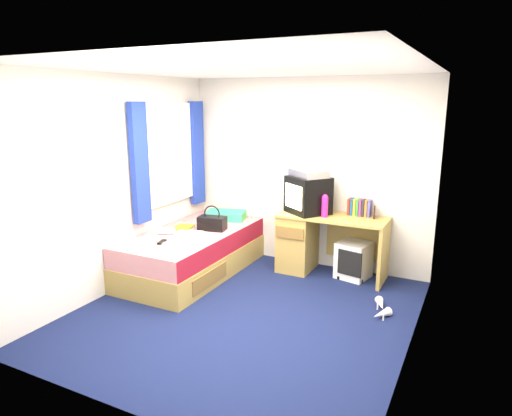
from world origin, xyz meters
The scene contains 20 objects.
ground centered at (0.00, 0.00, 0.00)m, with size 3.40×3.40×0.00m, color #0C1438.
room_shell centered at (0.00, 0.00, 1.45)m, with size 3.40×3.40×3.40m.
bed centered at (-1.10, 0.70, 0.27)m, with size 1.01×2.00×0.54m.
pillow centered at (-1.03, 1.39, 0.60)m, with size 0.51×0.32×0.11m, color teal.
desk centered at (0.19, 1.44, 0.41)m, with size 1.30×0.55×0.75m.
storage_cube centered at (0.73, 1.45, 0.22)m, with size 0.36×0.36×0.44m, color white.
crt_tv centered at (0.13, 1.44, 0.98)m, with size 0.62×0.61×0.46m.
vcr centered at (0.13, 1.44, 1.25)m, with size 0.45×0.32×0.09m, color #B6B6B8.
book_row centered at (0.73, 1.60, 0.85)m, with size 0.27×0.13×0.20m.
picture_frame centered at (0.92, 1.55, 0.82)m, with size 0.02×0.12×0.14m, color black.
pink_water_bottle centered at (0.38, 1.33, 0.87)m, with size 0.08×0.08×0.24m, color #E5208E.
aerosol_can centered at (0.29, 1.46, 0.84)m, with size 0.05×0.05×0.18m, color white.
handbag centered at (-0.92, 0.88, 0.63)m, with size 0.37×0.25×0.31m.
towel centered at (-0.90, 0.33, 0.59)m, with size 0.30×0.25×0.10m, color silver.
magazine centered at (-1.29, 0.78, 0.55)m, with size 0.21×0.28×0.01m, color #D4F91B.
water_bottle centered at (-1.30, 0.47, 0.58)m, with size 0.07×0.07×0.20m, color silver.
colour_swatch_fan centered at (-1.13, 0.16, 0.55)m, with size 0.22×0.06×0.01m, color yellow.
remote_control centered at (-1.15, 0.17, 0.55)m, with size 0.05×0.16×0.02m, color black.
window_assembly centered at (-1.55, 0.90, 1.42)m, with size 0.11×1.42×1.40m.
white_heels centered at (1.24, 0.64, 0.04)m, with size 0.23×0.46×0.09m.
Camera 1 is at (2.03, -3.76, 2.12)m, focal length 32.00 mm.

